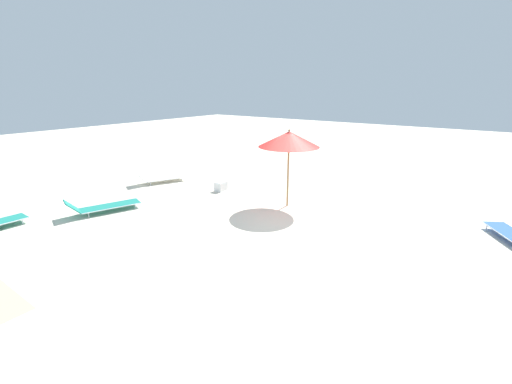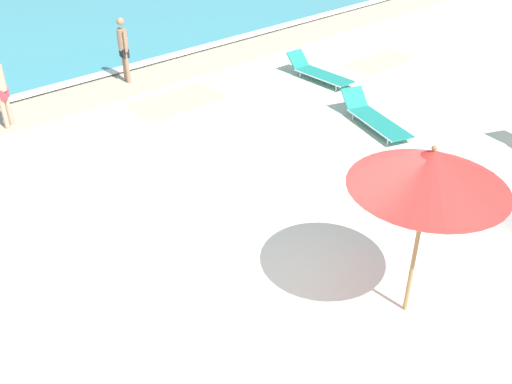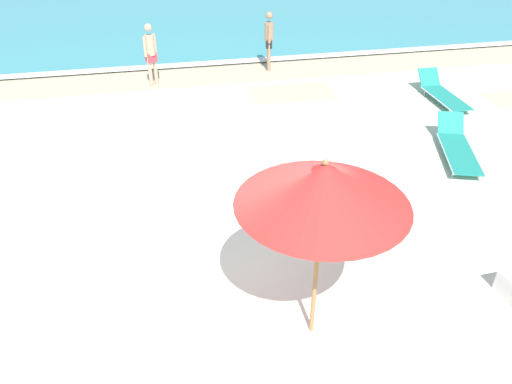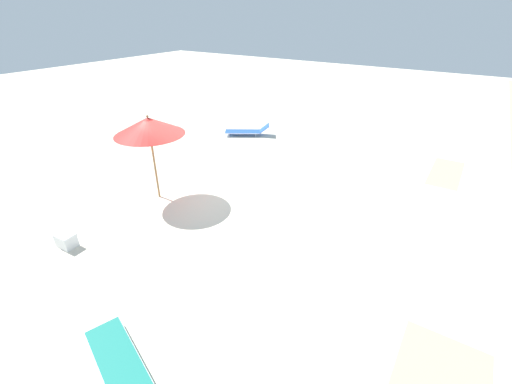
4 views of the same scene
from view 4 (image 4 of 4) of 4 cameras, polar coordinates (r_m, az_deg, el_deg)
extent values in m
cube|color=beige|center=(11.08, -8.25, -1.07)|extent=(60.00, 60.00, 0.16)
cube|color=#B3A68B|center=(14.28, 29.09, 2.82)|extent=(2.75, 1.01, 0.00)
cylinder|color=#9E7547|center=(10.84, -16.56, 4.63)|extent=(0.06, 0.06, 2.32)
cone|color=red|center=(10.45, -17.44, 10.45)|extent=(2.03, 2.03, 0.51)
cylinder|color=#A4221E|center=(10.52, -17.25, 9.19)|extent=(1.97, 1.97, 0.01)
sphere|color=#9E7547|center=(10.37, -17.67, 11.94)|extent=(0.07, 0.07, 0.07)
cube|color=blue|center=(16.30, -2.26, 10.03)|extent=(1.36, 1.68, 0.03)
cylinder|color=silver|center=(16.59, -2.21, 10.36)|extent=(0.88, 1.38, 0.03)
cylinder|color=silver|center=(16.02, -2.32, 9.69)|extent=(0.88, 1.38, 0.03)
cube|color=blue|center=(16.22, 1.40, 10.58)|extent=(0.73, 0.69, 0.36)
cylinder|color=silver|center=(16.62, -4.41, 9.99)|extent=(0.03, 0.03, 0.16)
cylinder|color=silver|center=(16.14, -4.56, 9.41)|extent=(0.03, 0.03, 0.16)
cylinder|color=silver|center=(16.55, 0.00, 9.99)|extent=(0.03, 0.03, 0.16)
cylinder|color=silver|center=(16.07, -0.04, 9.42)|extent=(0.03, 0.03, 0.16)
cube|color=#1E8475|center=(6.70, -21.93, -24.72)|extent=(1.18, 1.95, 0.03)
cylinder|color=silver|center=(6.73, -19.32, -23.80)|extent=(0.64, 1.77, 0.03)
cylinder|color=silver|center=(6.69, -24.59, -25.60)|extent=(0.64, 1.77, 0.03)
cylinder|color=silver|center=(7.27, -21.67, -20.43)|extent=(0.03, 0.03, 0.16)
cylinder|color=silver|center=(7.24, -25.73, -21.78)|extent=(0.03, 0.03, 0.16)
cube|color=white|center=(9.89, -29.05, -7.13)|extent=(0.37, 0.50, 0.32)
cube|color=white|center=(9.79, -29.31, -6.25)|extent=(0.38, 0.52, 0.05)
camera|label=1|loc=(12.25, 43.73, 14.68)|focal=24.00mm
camera|label=2|loc=(16.13, -10.45, 29.64)|focal=40.00mm
camera|label=3|loc=(14.61, -26.50, 25.54)|focal=35.00mm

